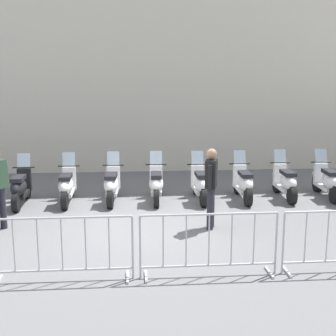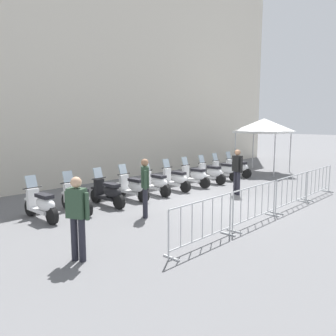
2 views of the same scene
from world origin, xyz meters
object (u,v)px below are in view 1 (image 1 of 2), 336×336
at_px(barrier_segment_2, 209,245).
at_px(motorcycle_2, 20,188).
at_px(motorcycle_4, 112,185).
at_px(motorcycle_5, 156,185).
at_px(barrier_segment_1, 62,250).
at_px(motorcycle_9, 327,181).
at_px(motorcycle_8, 285,182).
at_px(motorcycle_3, 67,186).
at_px(motorcycle_7, 244,184).
at_px(motorcycle_6, 200,184).
at_px(officer_mid_plaza, 211,184).

bearing_deg(barrier_segment_2, motorcycle_2, 127.69).
bearing_deg(motorcycle_4, motorcycle_5, -4.17).
xyz_separation_m(barrier_segment_1, barrier_segment_2, (2.34, -0.18, 0.00)).
relative_size(motorcycle_4, motorcycle_5, 1.00).
height_order(barrier_segment_1, barrier_segment_2, same).
bearing_deg(motorcycle_9, motorcycle_8, 175.30).
bearing_deg(motorcycle_4, motorcycle_3, 176.41).
height_order(motorcycle_9, barrier_segment_1, motorcycle_9).
bearing_deg(motorcycle_3, motorcycle_7, -4.99).
height_order(motorcycle_6, barrier_segment_1, motorcycle_6).
relative_size(barrier_segment_2, officer_mid_plaza, 1.30).
height_order(motorcycle_7, barrier_segment_1, motorcycle_7).
bearing_deg(motorcycle_9, barrier_segment_2, -135.36).
distance_m(motorcycle_5, motorcycle_7, 2.28).
xyz_separation_m(motorcycle_6, officer_mid_plaza, (-0.26, -2.13, 0.53)).
distance_m(motorcycle_8, motorcycle_9, 1.14).
height_order(motorcycle_6, motorcycle_8, same).
xyz_separation_m(motorcycle_6, barrier_segment_1, (-3.22, -4.27, 0.07)).
bearing_deg(motorcycle_2, motorcycle_5, -2.50).
bearing_deg(motorcycle_6, motorcycle_5, 172.83).
height_order(motorcycle_7, officer_mid_plaza, officer_mid_plaza).
height_order(motorcycle_7, motorcycle_9, same).
xyz_separation_m(motorcycle_4, motorcycle_8, (4.54, -0.35, 0.00)).
distance_m(motorcycle_6, barrier_segment_2, 4.54).
bearing_deg(motorcycle_3, barrier_segment_1, -87.68).
height_order(motorcycle_5, barrier_segment_2, motorcycle_5).
height_order(motorcycle_5, motorcycle_7, same).
height_order(motorcycle_2, officer_mid_plaza, officer_mid_plaza).
height_order(motorcycle_6, motorcycle_9, same).
bearing_deg(barrier_segment_2, barrier_segment_1, 175.61).
bearing_deg(motorcycle_4, officer_mid_plaza, -49.59).
bearing_deg(officer_mid_plaza, motorcycle_9, 27.53).
relative_size(motorcycle_5, motorcycle_9, 1.00).
distance_m(motorcycle_7, motorcycle_8, 1.14).
relative_size(motorcycle_9, barrier_segment_2, 0.77).
height_order(motorcycle_6, officer_mid_plaza, officer_mid_plaza).
relative_size(motorcycle_7, officer_mid_plaza, 1.00).
xyz_separation_m(motorcycle_5, barrier_segment_1, (-2.08, -4.41, 0.07)).
bearing_deg(motorcycle_8, motorcycle_3, 175.72).
relative_size(motorcycle_3, motorcycle_5, 1.00).
distance_m(motorcycle_5, barrier_segment_1, 4.88).
bearing_deg(barrier_segment_1, barrier_segment_2, -4.39).
distance_m(motorcycle_9, officer_mid_plaza, 4.17).
height_order(motorcycle_7, barrier_segment_2, motorcycle_7).
bearing_deg(barrier_segment_2, officer_mid_plaza, 75.11).
relative_size(motorcycle_7, motorcycle_8, 1.00).
height_order(motorcycle_9, barrier_segment_2, motorcycle_9).
relative_size(motorcycle_7, barrier_segment_1, 0.77).
bearing_deg(motorcycle_9, motorcycle_3, 175.65).
height_order(motorcycle_2, motorcycle_3, same).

